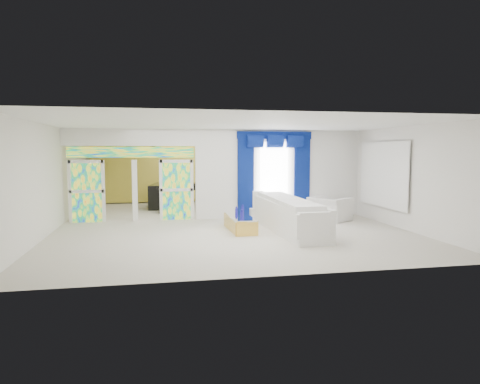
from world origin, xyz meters
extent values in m
plane|color=#B7AF9E|center=(0.00, 0.00, 0.00)|extent=(12.00, 12.00, 0.00)
cube|color=white|center=(2.15, 1.00, 1.50)|extent=(5.70, 0.18, 3.00)
cube|color=white|center=(-2.85, 1.00, 2.73)|extent=(4.30, 0.18, 0.55)
cube|color=#994C3F|center=(-4.28, 1.00, 1.00)|extent=(0.95, 0.04, 2.00)
cube|color=#994C3F|center=(-1.42, 1.00, 1.00)|extent=(0.95, 0.04, 2.00)
cube|color=#994C3F|center=(-2.85, 1.00, 2.25)|extent=(4.00, 0.05, 0.35)
cube|color=white|center=(1.90, 0.90, 1.45)|extent=(1.00, 0.02, 2.30)
cube|color=#030947|center=(0.90, 0.87, 1.40)|extent=(0.55, 0.10, 2.80)
cube|color=#030947|center=(2.90, 0.87, 1.40)|extent=(0.55, 0.10, 2.80)
cube|color=#030947|center=(1.90, 0.87, 2.82)|extent=(2.60, 0.12, 0.25)
cube|color=white|center=(4.94, -1.00, 1.55)|extent=(0.04, 2.70, 1.90)
cube|color=#AC8E29|center=(0.00, 5.90, 1.50)|extent=(9.70, 0.12, 2.90)
cube|color=white|center=(1.62, -1.67, 0.41)|extent=(1.06, 4.36, 0.83)
cube|color=gold|center=(0.27, -1.37, 0.20)|extent=(0.66, 1.84, 0.40)
cube|color=silver|center=(1.54, 0.47, 0.19)|extent=(1.13, 0.38, 0.37)
cylinder|color=silver|center=(1.24, 0.47, 0.66)|extent=(0.36, 0.36, 0.58)
imported|color=white|center=(3.53, -0.14, 0.39)|extent=(1.51, 1.56, 0.77)
cube|color=black|center=(-1.52, 4.19, 0.48)|extent=(1.78, 2.13, 0.96)
cube|color=black|center=(-1.52, 2.59, 0.15)|extent=(0.97, 0.53, 0.31)
cube|color=tan|center=(-4.55, 2.72, 0.42)|extent=(0.66, 0.62, 0.83)
sphere|color=gold|center=(-2.30, 3.40, 2.65)|extent=(0.60, 0.60, 0.60)
cylinder|color=#181595|center=(0.28, -0.74, 0.48)|extent=(0.08, 0.08, 0.16)
cylinder|color=navy|center=(0.34, -1.37, 0.55)|extent=(0.08, 0.08, 0.30)
cylinder|color=navy|center=(0.20, -1.95, 0.52)|extent=(0.09, 0.09, 0.23)
camera|label=1|loc=(-2.10, -13.49, 2.29)|focal=32.44mm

